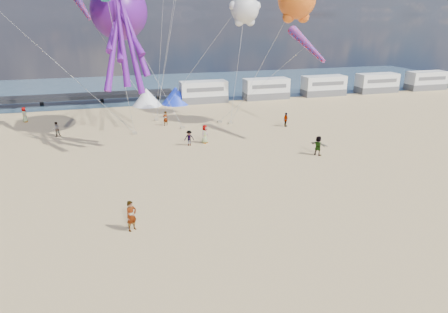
# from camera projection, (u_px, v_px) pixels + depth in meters

# --- Properties ---
(ground) EXTENTS (120.00, 120.00, 0.00)m
(ground) POSITION_uv_depth(u_px,v_px,m) (269.00, 274.00, 19.29)
(ground) COLOR tan
(ground) RESTS_ON ground
(water) EXTENTS (120.00, 120.00, 0.00)m
(water) POSITION_uv_depth(u_px,v_px,m) (151.00, 87.00, 69.14)
(water) COLOR #324B5F
(water) RESTS_ON ground
(motorhome_0) EXTENTS (6.60, 2.50, 3.00)m
(motorhome_0) POSITION_uv_depth(u_px,v_px,m) (204.00, 92.00, 56.58)
(motorhome_0) COLOR silver
(motorhome_0) RESTS_ON ground
(motorhome_1) EXTENTS (6.60, 2.50, 3.00)m
(motorhome_1) POSITION_uv_depth(u_px,v_px,m) (266.00, 89.00, 59.02)
(motorhome_1) COLOR silver
(motorhome_1) RESTS_ON ground
(motorhome_2) EXTENTS (6.60, 2.50, 3.00)m
(motorhome_2) POSITION_uv_depth(u_px,v_px,m) (324.00, 86.00, 61.45)
(motorhome_2) COLOR silver
(motorhome_2) RESTS_ON ground
(motorhome_3) EXTENTS (6.60, 2.50, 3.00)m
(motorhome_3) POSITION_uv_depth(u_px,v_px,m) (377.00, 83.00, 63.88)
(motorhome_3) COLOR silver
(motorhome_3) RESTS_ON ground
(motorhome_4) EXTENTS (6.60, 2.50, 3.00)m
(motorhome_4) POSITION_uv_depth(u_px,v_px,m) (426.00, 81.00, 66.31)
(motorhome_4) COLOR silver
(motorhome_4) RESTS_ON ground
(tent_white) EXTENTS (4.00, 4.00, 2.40)m
(tent_white) POSITION_uv_depth(u_px,v_px,m) (147.00, 97.00, 54.64)
(tent_white) COLOR white
(tent_white) RESTS_ON ground
(tent_blue) EXTENTS (4.00, 4.00, 2.40)m
(tent_blue) POSITION_uv_depth(u_px,v_px,m) (176.00, 95.00, 55.66)
(tent_blue) COLOR #1933CC
(tent_blue) RESTS_ON ground
(standing_person) EXTENTS (0.81, 0.75, 1.85)m
(standing_person) POSITION_uv_depth(u_px,v_px,m) (131.00, 216.00, 22.91)
(standing_person) COLOR tan
(standing_person) RESTS_ON ground
(beachgoer_0) EXTENTS (0.48, 0.68, 1.76)m
(beachgoer_0) POSITION_uv_depth(u_px,v_px,m) (24.00, 115.00, 46.32)
(beachgoer_0) COLOR #7F6659
(beachgoer_0) RESTS_ON ground
(beachgoer_2) EXTENTS (0.81, 0.67, 1.50)m
(beachgoer_2) POSITION_uv_depth(u_px,v_px,m) (189.00, 138.00, 37.96)
(beachgoer_2) COLOR #7F6659
(beachgoer_2) RESTS_ON ground
(beachgoer_3) EXTENTS (1.17, 1.09, 1.59)m
(beachgoer_3) POSITION_uv_depth(u_px,v_px,m) (286.00, 120.00, 44.45)
(beachgoer_3) COLOR #7F6659
(beachgoer_3) RESTS_ON ground
(beachgoer_4) EXTENTS (0.92, 1.10, 1.76)m
(beachgoer_4) POSITION_uv_depth(u_px,v_px,m) (318.00, 146.00, 35.34)
(beachgoer_4) COLOR #7F6659
(beachgoer_4) RESTS_ON ground
(beachgoer_5) EXTENTS (1.58, 1.05, 1.63)m
(beachgoer_5) POSITION_uv_depth(u_px,v_px,m) (165.00, 118.00, 44.87)
(beachgoer_5) COLOR #7F6659
(beachgoer_5) RESTS_ON ground
(beachgoer_6) EXTENTS (0.78, 0.77, 1.81)m
(beachgoer_6) POSITION_uv_depth(u_px,v_px,m) (205.00, 134.00, 38.68)
(beachgoer_6) COLOR #7F6659
(beachgoer_6) RESTS_ON ground
(beachgoer_7) EXTENTS (0.85, 0.69, 1.52)m
(beachgoer_7) POSITION_uv_depth(u_px,v_px,m) (56.00, 129.00, 40.89)
(beachgoer_7) COLOR #7F6659
(beachgoer_7) RESTS_ON ground
(sandbag_a) EXTENTS (0.50, 0.35, 0.22)m
(sandbag_a) POSITION_uv_depth(u_px,v_px,m) (135.00, 133.00, 41.83)
(sandbag_a) COLOR gray
(sandbag_a) RESTS_ON ground
(sandbag_b) EXTENTS (0.50, 0.35, 0.22)m
(sandbag_b) POSITION_uv_depth(u_px,v_px,m) (183.00, 128.00, 43.85)
(sandbag_b) COLOR gray
(sandbag_b) RESTS_ON ground
(sandbag_c) EXTENTS (0.50, 0.35, 0.22)m
(sandbag_c) POSITION_uv_depth(u_px,v_px,m) (230.00, 123.00, 45.73)
(sandbag_c) COLOR gray
(sandbag_c) RESTS_ON ground
(sandbag_d) EXTENTS (0.50, 0.35, 0.22)m
(sandbag_d) POSITION_uv_depth(u_px,v_px,m) (220.00, 122.00, 46.33)
(sandbag_d) COLOR gray
(sandbag_d) RESTS_ON ground
(sandbag_e) EXTENTS (0.50, 0.35, 0.22)m
(sandbag_e) POSITION_uv_depth(u_px,v_px,m) (157.00, 120.00, 47.13)
(sandbag_e) COLOR gray
(sandbag_e) RESTS_ON ground
(kite_octopus_purple) EXTENTS (6.33, 11.20, 12.08)m
(kite_octopus_purple) POSITION_uv_depth(u_px,v_px,m) (119.00, 11.00, 38.81)
(kite_octopus_purple) COLOR #571280
(kite_panda) EXTENTS (4.89, 4.77, 5.36)m
(kite_panda) POSITION_uv_depth(u_px,v_px,m) (245.00, 9.00, 44.42)
(kite_panda) COLOR silver
(windsock_mid) EXTENTS (1.84, 5.95, 5.87)m
(windsock_mid) POSITION_uv_depth(u_px,v_px,m) (307.00, 45.00, 37.50)
(windsock_mid) COLOR red
(windsock_right) EXTENTS (2.48, 5.27, 5.25)m
(windsock_right) POSITION_uv_depth(u_px,v_px,m) (81.00, 5.00, 37.14)
(windsock_right) COLOR red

